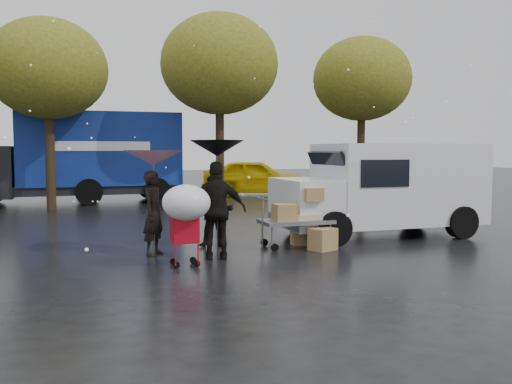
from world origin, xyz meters
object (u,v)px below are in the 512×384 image
object	(u,v)px
yellow_taxi	(256,177)
vendor_cart	(300,213)
person_black	(217,210)
blue_truck	(78,158)
person_pink	(154,213)
white_van	(384,188)
shopping_cart	(186,207)

from	to	relation	value
yellow_taxi	vendor_cart	bearing A→B (deg)	-172.96
person_black	blue_truck	size ratio (longest dim) A/B	0.22
person_pink	blue_truck	size ratio (longest dim) A/B	0.20
person_pink	person_black	xyz separation A→B (m)	(1.08, -0.76, 0.10)
vendor_cart	white_van	world-z (taller)	white_van
person_pink	blue_truck	bearing A→B (deg)	43.13
yellow_taxi	shopping_cart	bearing A→B (deg)	178.42
blue_truck	shopping_cart	bearing A→B (deg)	-82.59
shopping_cart	yellow_taxi	bearing A→B (deg)	66.86
vendor_cart	blue_truck	xyz separation A→B (m)	(-4.35, 11.58, 1.03)
yellow_taxi	white_van	bearing A→B (deg)	-162.11
vendor_cart	yellow_taxi	xyz separation A→B (m)	(3.30, 12.75, 0.09)
shopping_cart	blue_truck	xyz separation A→B (m)	(-1.67, 12.82, 0.69)
white_van	blue_truck	xyz separation A→B (m)	(-6.88, 10.80, 0.60)
person_pink	shopping_cart	distance (m)	1.41
shopping_cart	yellow_taxi	size ratio (longest dim) A/B	0.30
person_pink	person_black	world-z (taller)	person_black
person_black	blue_truck	world-z (taller)	blue_truck
blue_truck	yellow_taxi	distance (m)	7.80
person_black	white_van	bearing A→B (deg)	-149.04
person_pink	person_black	size ratio (longest dim) A/B	0.89
blue_truck	person_pink	bearing A→B (deg)	-83.54
vendor_cart	yellow_taxi	world-z (taller)	yellow_taxi
person_pink	person_black	distance (m)	1.32
person_pink	white_van	world-z (taller)	white_van
shopping_cart	white_van	world-z (taller)	white_van
person_black	blue_truck	bearing A→B (deg)	-65.96
person_pink	blue_truck	world-z (taller)	blue_truck
person_pink	shopping_cart	world-z (taller)	person_pink
person_black	yellow_taxi	bearing A→B (deg)	-98.39
person_pink	yellow_taxi	distance (m)	14.16
person_black	blue_truck	xyz separation A→B (m)	(-2.38, 12.25, 0.83)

